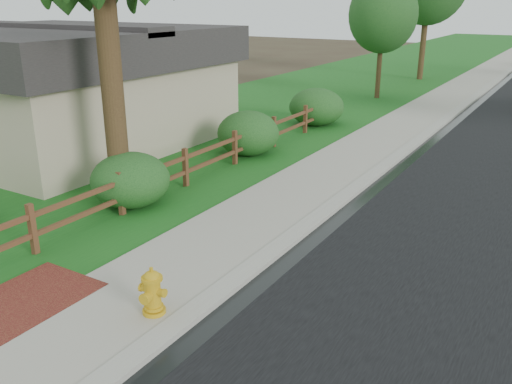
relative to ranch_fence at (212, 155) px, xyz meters
The scene contains 15 objects.
ground 7.37m from the ranch_fence, 60.64° to the right, with size 120.00×120.00×0.00m, color #3C2D20.
curb 28.88m from the ranch_fence, 82.04° to the left, with size 0.40×90.00×0.12m, color gray.
wet_gutter 28.94m from the ranch_fence, 81.35° to the left, with size 0.50×90.00×0.00m, color black.
sidewalk 28.73m from the ranch_fence, 84.61° to the left, with size 2.20×90.00×0.10m, color #ABA395.
grass_strip 28.62m from the ranch_fence, 88.40° to the left, with size 1.60×90.00×0.06m, color #175218.
lawn_near 28.94m from the ranch_fence, 98.75° to the left, with size 9.00×90.00×0.04m, color #175218.
brick_patch 7.55m from the ranch_fence, 79.29° to the right, with size 1.60×2.40×0.11m, color maroon.
ranch_fence is the anchor object (origin of this frame).
house 7.57m from the ranch_fence, behind, with size 10.60×9.60×4.05m.
fire_hydrant 7.38m from the ranch_fence, 61.66° to the right, with size 0.52×0.42×0.80m.
boulder 2.52m from the ranch_fence, 149.59° to the right, with size 1.07×0.80×0.71m, color brown.
shrub_b 2.97m from the ranch_fence, 95.79° to the right, with size 1.91×1.91×1.34m, color #164019.
shrub_c 2.46m from the ranch_fence, 97.00° to the left, with size 2.00×2.00×1.44m, color #164019.
shrub_d 7.61m from the ranch_fence, 92.26° to the left, with size 2.18×2.18×1.49m, color #164019.
tree_near_left 15.29m from the ranch_fence, 91.15° to the left, with size 3.35×3.35×5.94m.
Camera 1 is at (5.16, -5.64, 4.81)m, focal length 38.00 mm.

